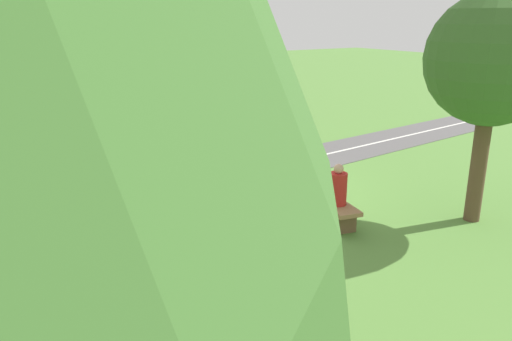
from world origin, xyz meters
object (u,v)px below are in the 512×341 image
bench (326,203)px  person_seated (338,187)px  backpack (263,203)px  tree_mid_field (493,60)px  bicycle (279,185)px

bench → person_seated: (-0.43, 0.09, 0.46)m
bench → person_seated: bearing=-180.0°
bench → backpack: bearing=54.7°
backpack → tree_mid_field: size_ratio=0.09×
bench → tree_mid_field: size_ratio=0.47×
bench → backpack: size_ratio=5.39×
person_seated → bicycle: 1.76m
backpack → tree_mid_field: (-2.52, -3.22, 2.87)m
bench → person_seated: person_seated is taller
bicycle → backpack: 0.73m
person_seated → backpack: 1.67m
backpack → person_seated: bearing=-150.1°
bicycle → tree_mid_field: size_ratio=0.36×
bench → backpack: bench is taller
backpack → tree_mid_field: 4.99m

